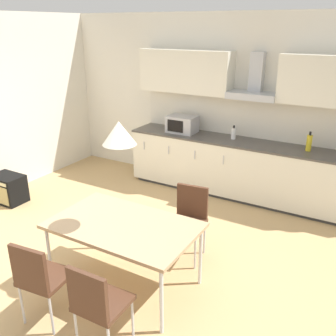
{
  "coord_description": "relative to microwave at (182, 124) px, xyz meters",
  "views": [
    {
      "loc": [
        2.45,
        -2.86,
        2.63
      ],
      "look_at": [
        0.34,
        0.8,
        1.0
      ],
      "focal_mm": 40.0,
      "sensor_mm": 36.0,
      "label": 1
    }
  ],
  "objects": [
    {
      "name": "guitar_amp",
      "position": [
        -2.0,
        -2.04,
        -0.84
      ],
      "size": [
        0.52,
        0.37,
        0.44
      ],
      "color": "black",
      "rests_on": "ground_plane"
    },
    {
      "name": "wall_back",
      "position": [
        0.4,
        0.36,
        0.35
      ],
      "size": [
        6.61,
        0.1,
        2.82
      ],
      "primitive_type": "cube",
      "color": "silver",
      "rests_on": "ground_plane"
    },
    {
      "name": "chair_far_right",
      "position": [
        1.12,
        -1.92,
        -0.53
      ],
      "size": [
        0.44,
        0.44,
        0.87
      ],
      "color": "#4C2D1E",
      "rests_on": "ground_plane"
    },
    {
      "name": "bottle_white",
      "position": [
        0.89,
        0.06,
        -0.05
      ],
      "size": [
        0.07,
        0.07,
        0.22
      ],
      "color": "white",
      "rests_on": "kitchen_counter"
    },
    {
      "name": "upper_wall_cabinets",
      "position": [
        1.14,
        0.14,
        0.84
      ],
      "size": [
        3.89,
        0.4,
        0.68
      ],
      "color": "silver"
    },
    {
      "name": "chair_near_right",
      "position": [
        1.13,
        -3.6,
        -0.53
      ],
      "size": [
        0.41,
        0.41,
        0.87
      ],
      "color": "#4C2D1E",
      "rests_on": "ground_plane"
    },
    {
      "name": "ground_plane",
      "position": [
        0.4,
        -2.56,
        -1.07
      ],
      "size": [
        8.26,
        8.62,
        0.02
      ],
      "primitive_type": "cube",
      "color": "tan"
    },
    {
      "name": "microwave",
      "position": [
        0.0,
        0.0,
        0.0
      ],
      "size": [
        0.48,
        0.35,
        0.28
      ],
      "color": "#ADADB2",
      "rests_on": "kitchen_counter"
    },
    {
      "name": "pendant_lamp",
      "position": [
        0.79,
        -2.76,
        0.63
      ],
      "size": [
        0.32,
        0.32,
        0.22
      ],
      "primitive_type": "cone",
      "color": "silver"
    },
    {
      "name": "kitchen_counter",
      "position": [
        1.14,
        0.0,
        -0.6
      ],
      "size": [
        3.91,
        0.65,
        0.92
      ],
      "color": "#333333",
      "rests_on": "ground_plane"
    },
    {
      "name": "bottle_yellow",
      "position": [
        2.04,
        0.03,
        -0.02
      ],
      "size": [
        0.08,
        0.08,
        0.28
      ],
      "color": "yellow",
      "rests_on": "kitchen_counter"
    },
    {
      "name": "dining_table",
      "position": [
        0.79,
        -2.76,
        -0.37
      ],
      "size": [
        1.5,
        0.92,
        0.73
      ],
      "color": "tan",
      "rests_on": "ground_plane"
    },
    {
      "name": "backsplash_tile",
      "position": [
        1.14,
        0.3,
        0.16
      ],
      "size": [
        3.89,
        0.02,
        0.59
      ],
      "primitive_type": "cube",
      "color": "silver",
      "rests_on": "kitchen_counter"
    },
    {
      "name": "chair_near_left",
      "position": [
        0.47,
        -3.6,
        -0.53
      ],
      "size": [
        0.44,
        0.44,
        0.87
      ],
      "color": "#4C2D1E",
      "rests_on": "ground_plane"
    }
  ]
}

